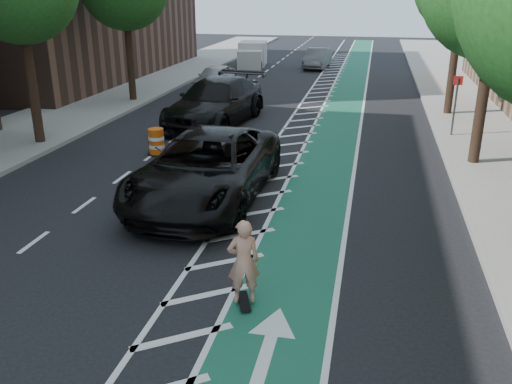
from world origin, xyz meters
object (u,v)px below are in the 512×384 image
(suv_far, at_px, (216,102))
(skateboarder, at_px, (243,262))
(suv_near, at_px, (206,167))
(barrel_a, at_px, (157,142))

(suv_far, bearing_deg, skateboarder, -63.95)
(skateboarder, bearing_deg, suv_near, -86.01)
(skateboarder, distance_m, barrel_a, 10.50)
(suv_far, xyz_separation_m, barrel_a, (-0.80, -4.94, -0.52))
(suv_far, bearing_deg, barrel_a, -91.25)
(suv_near, relative_size, suv_far, 1.01)
(skateboarder, relative_size, barrel_a, 1.75)
(suv_far, distance_m, barrel_a, 5.03)
(skateboarder, xyz_separation_m, suv_far, (-4.57, 13.96, 0.05))
(skateboarder, bearing_deg, barrel_a, -79.25)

